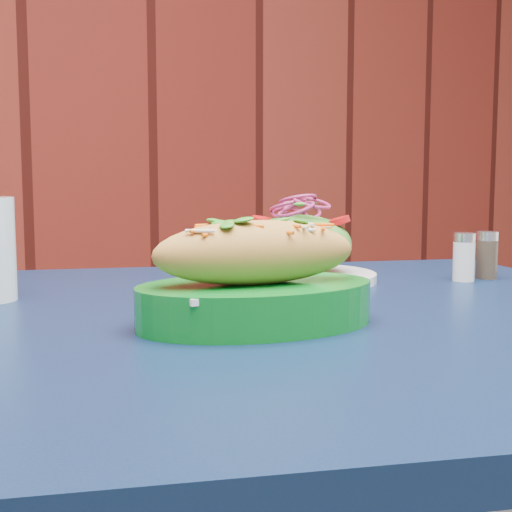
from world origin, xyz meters
TOP-DOWN VIEW (x-y plane):
  - cafe_table at (-0.06, 1.45)m, footprint 1.02×1.02m
  - banh_mi_basket at (-0.16, 1.42)m, footprint 0.25×0.19m
  - salad_plate at (0.04, 1.63)m, footprint 0.21×0.21m
  - salt_shaker at (0.23, 1.52)m, footprint 0.03×0.03m
  - pepper_shaker at (0.28, 1.52)m, footprint 0.03×0.03m

SIDE VIEW (x-z plane):
  - cafe_table at x=-0.06m, z-range 0.29..1.04m
  - salt_shaker at x=0.23m, z-range 0.75..0.82m
  - pepper_shaker at x=0.28m, z-range 0.75..0.82m
  - banh_mi_basket at x=-0.16m, z-range 0.74..0.85m
  - salad_plate at x=0.04m, z-range 0.73..0.85m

